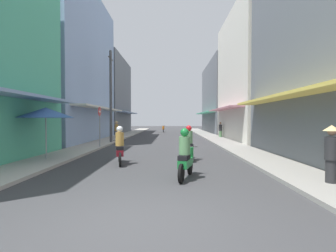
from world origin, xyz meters
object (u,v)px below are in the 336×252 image
at_px(pedestrian_crossing, 220,130).
at_px(vendor_umbrella, 46,113).
at_px(pedestrian_foreground, 117,129).
at_px(motorbike_white, 188,144).
at_px(street_sign_no_entry, 100,122).
at_px(pedestrian_midway, 331,152).
at_px(motorbike_green, 186,156).
at_px(motorbike_maroon, 120,147).
at_px(motorbike_orange, 163,129).
at_px(utility_pole, 111,96).

xyz_separation_m(pedestrian_crossing, vendor_umbrella, (-10.36, -14.03, 1.34)).
bearing_deg(pedestrian_foreground, motorbike_white, -63.65).
relative_size(pedestrian_crossing, street_sign_no_entry, 0.61).
bearing_deg(pedestrian_midway, pedestrian_foreground, 119.89).
relative_size(motorbike_green, pedestrian_foreground, 1.01).
relative_size(motorbike_maroon, motorbike_white, 0.99).
xyz_separation_m(pedestrian_midway, pedestrian_foreground, (-9.41, 16.38, 0.03)).
bearing_deg(motorbike_green, pedestrian_foreground, 109.68).
bearing_deg(pedestrian_midway, motorbike_maroon, 151.75).
height_order(motorbike_green, vendor_umbrella, vendor_umbrella).
height_order(motorbike_orange, street_sign_no_entry, street_sign_no_entry).
bearing_deg(motorbike_maroon, pedestrian_midway, -28.25).
bearing_deg(motorbike_orange, motorbike_maroon, -91.99).
bearing_deg(motorbike_orange, vendor_umbrella, -99.35).
xyz_separation_m(motorbike_orange, pedestrian_crossing, (6.05, -12.18, 0.30)).
bearing_deg(vendor_umbrella, utility_pole, 84.12).
bearing_deg(motorbike_orange, pedestrian_foreground, -105.50).
height_order(motorbike_white, utility_pole, utility_pole).
relative_size(pedestrian_crossing, vendor_umbrella, 0.67).
xyz_separation_m(pedestrian_foreground, street_sign_no_entry, (0.52, -7.28, 0.74)).
height_order(pedestrian_midway, pedestrian_crossing, pedestrian_midway).
distance_m(pedestrian_midway, vendor_umbrella, 10.75).
height_order(vendor_umbrella, street_sign_no_entry, street_sign_no_entry).
distance_m(pedestrian_midway, street_sign_no_entry, 12.75).
bearing_deg(pedestrian_crossing, pedestrian_foreground, -169.81).
distance_m(motorbike_orange, pedestrian_midway, 30.84).
height_order(motorbike_maroon, utility_pole, utility_pole).
xyz_separation_m(motorbike_maroon, utility_pole, (-2.52, 9.00, 2.93)).
relative_size(motorbike_orange, pedestrian_foreground, 1.04).
bearing_deg(pedestrian_crossing, pedestrian_midway, -91.59).
height_order(motorbike_green, street_sign_no_entry, street_sign_no_entry).
distance_m(motorbike_maroon, street_sign_no_entry, 6.20).
bearing_deg(vendor_umbrella, pedestrian_midway, -22.75).
height_order(motorbike_green, pedestrian_midway, pedestrian_midway).
bearing_deg(utility_pole, pedestrian_crossing, 30.86).
xyz_separation_m(motorbike_maroon, pedestrian_midway, (6.48, -3.48, 0.25)).
relative_size(motorbike_green, vendor_umbrella, 0.74).
distance_m(pedestrian_crossing, street_sign_no_entry, 13.09).
relative_size(vendor_umbrella, utility_pole, 0.34).
distance_m(pedestrian_foreground, utility_pole, 4.73).
bearing_deg(motorbike_white, motorbike_green, -94.73).
bearing_deg(street_sign_no_entry, motorbike_maroon, -66.71).
height_order(motorbike_orange, pedestrian_foreground, pedestrian_foreground).
xyz_separation_m(utility_pole, street_sign_no_entry, (0.10, -3.38, -1.92)).
height_order(pedestrian_foreground, pedestrian_crossing, pedestrian_foreground).
bearing_deg(motorbike_white, pedestrian_foreground, 116.35).
distance_m(motorbike_maroon, pedestrian_midway, 7.36).
relative_size(motorbike_orange, utility_pole, 0.25).
distance_m(pedestrian_midway, pedestrian_foreground, 18.89).
bearing_deg(street_sign_no_entry, motorbike_green, -58.49).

